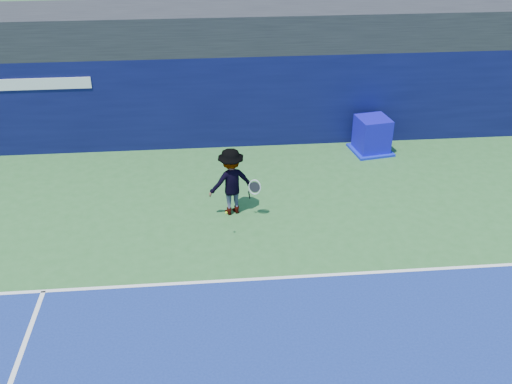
{
  "coord_description": "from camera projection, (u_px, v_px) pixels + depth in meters",
  "views": [
    {
      "loc": [
        -1.25,
        -7.09,
        8.07
      ],
      "look_at": [
        -0.14,
        5.2,
        1.0
      ],
      "focal_mm": 40.0,
      "sensor_mm": 36.0,
      "label": 1
    }
  ],
  "objects": [
    {
      "name": "tennis_ball",
      "position": [
        226.0,
        213.0,
        13.92
      ],
      "size": [
        0.06,
        0.06,
        0.06
      ],
      "color": "#BAD317",
      "rests_on": "ground"
    },
    {
      "name": "tennis_player",
      "position": [
        231.0,
        182.0,
        14.84
      ],
      "size": [
        1.43,
        1.0,
        1.85
      ],
      "color": "silver",
      "rests_on": "ground"
    },
    {
      "name": "ground",
      "position": [
        290.0,
        383.0,
        10.23
      ],
      "size": [
        80.0,
        80.0,
        0.0
      ],
      "primitive_type": "plane",
      "color": "#2E662E",
      "rests_on": "ground"
    },
    {
      "name": "back_wall_assembly",
      "position": [
        246.0,
        98.0,
        18.56
      ],
      "size": [
        36.0,
        1.03,
        3.0
      ],
      "color": "#0A0D3C",
      "rests_on": "ground"
    },
    {
      "name": "baseline",
      "position": [
        271.0,
        278.0,
        12.82
      ],
      "size": [
        24.0,
        0.1,
        0.01
      ],
      "primitive_type": "cube",
      "color": "white",
      "rests_on": "ground"
    },
    {
      "name": "stadium_band",
      "position": [
        243.0,
        25.0,
        18.38
      ],
      "size": [
        36.0,
        3.0,
        1.2
      ],
      "primitive_type": "cube",
      "color": "black",
      "rests_on": "back_wall_assembly"
    },
    {
      "name": "equipment_cart",
      "position": [
        372.0,
        136.0,
        18.3
      ],
      "size": [
        1.38,
        1.38,
        1.15
      ],
      "color": "#130CAF",
      "rests_on": "ground"
    }
  ]
}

